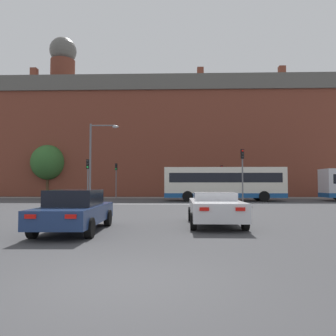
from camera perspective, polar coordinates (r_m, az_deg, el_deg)
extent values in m
plane|color=#3D3D3F|center=(5.91, -8.72, -19.32)|extent=(400.00, 400.00, 0.00)
cube|color=silver|center=(27.18, -0.45, -6.29)|extent=(9.73, 0.30, 0.01)
cube|color=gray|center=(39.31, 0.22, -5.20)|extent=(70.82, 2.50, 0.01)
cube|color=brown|center=(48.60, -1.93, 3.55)|extent=(47.36, 11.83, 14.02)
cube|color=#5B5954|center=(50.12, -1.91, 12.73)|extent=(48.31, 12.30, 2.08)
cube|color=brown|center=(52.27, -22.29, 14.67)|extent=(0.90, 0.90, 2.10)
cube|color=brown|center=(53.29, -8.20, 14.15)|extent=(0.90, 0.90, 2.10)
cube|color=brown|center=(48.61, 5.65, 15.81)|extent=(0.90, 0.90, 2.10)
cube|color=brown|center=(50.51, 19.22, 15.23)|extent=(0.90, 0.90, 2.10)
cylinder|color=brown|center=(53.84, -17.86, 15.28)|extent=(3.58, 3.58, 4.26)
sphere|color=#5B5954|center=(55.07, -17.80, 18.87)|extent=(3.98, 3.98, 3.98)
cube|color=navy|center=(12.16, -15.87, -7.70)|extent=(1.95, 4.78, 0.59)
cube|color=black|center=(12.08, -15.90, -5.01)|extent=(1.63, 2.17, 0.56)
cylinder|color=black|center=(13.85, -17.71, -8.28)|extent=(0.23, 0.64, 0.64)
cylinder|color=black|center=(13.41, -10.43, -8.55)|extent=(0.23, 0.64, 0.64)
cylinder|color=black|center=(11.11, -22.51, -9.61)|extent=(0.23, 0.64, 0.64)
cylinder|color=black|center=(10.56, -13.48, -10.12)|extent=(0.23, 0.64, 0.64)
cube|color=red|center=(10.10, -22.86, -7.79)|extent=(0.32, 0.06, 0.12)
cube|color=red|center=(9.71, -16.59, -8.10)|extent=(0.32, 0.06, 0.12)
cube|color=silver|center=(13.53, 8.18, -7.06)|extent=(1.98, 4.62, 0.68)
cube|color=silver|center=(13.62, 8.12, -4.90)|extent=(1.69, 1.40, 0.33)
cylinder|color=black|center=(14.92, 4.00, -8.00)|extent=(0.23, 0.64, 0.64)
cylinder|color=black|center=(15.09, 11.18, -7.89)|extent=(0.23, 0.64, 0.64)
cylinder|color=black|center=(12.08, 4.44, -9.24)|extent=(0.23, 0.64, 0.64)
cylinder|color=black|center=(12.29, 13.30, -9.06)|extent=(0.23, 0.64, 0.64)
cube|color=red|center=(11.16, 6.33, -7.12)|extent=(0.32, 0.05, 0.12)
cube|color=red|center=(11.31, 12.50, -7.02)|extent=(0.32, 0.05, 0.12)
cube|color=silver|center=(32.42, 9.68, -2.50)|extent=(11.52, 2.57, 2.90)
cube|color=#194C8E|center=(32.44, 9.70, -4.68)|extent=(11.54, 2.59, 0.44)
cube|color=black|center=(32.42, 9.68, -1.70)|extent=(10.60, 2.60, 0.90)
cylinder|color=black|center=(34.33, 15.34, -4.63)|extent=(1.00, 0.28, 1.00)
cylinder|color=black|center=(31.93, 16.39, -4.76)|extent=(1.00, 0.28, 1.00)
cylinder|color=black|center=(33.38, 3.30, -4.78)|extent=(1.00, 0.28, 1.00)
cylinder|color=black|center=(30.91, 3.43, -4.94)|extent=(1.00, 0.28, 1.00)
cylinder|color=slate|center=(28.48, -13.80, -3.10)|extent=(0.12, 0.12, 2.94)
cube|color=black|center=(28.52, -13.76, 0.66)|extent=(0.26, 0.20, 0.80)
sphere|color=black|center=(28.42, -13.83, 1.19)|extent=(0.17, 0.17, 0.17)
sphere|color=black|center=(28.40, -13.83, 0.68)|extent=(0.17, 0.17, 0.17)
sphere|color=#1ED14C|center=(28.39, -13.84, 0.16)|extent=(0.17, 0.17, 0.17)
cylinder|color=slate|center=(39.10, 9.36, -2.95)|extent=(0.12, 0.12, 3.05)
cube|color=black|center=(39.14, 9.34, -0.13)|extent=(0.26, 0.20, 0.80)
sphere|color=red|center=(39.02, 9.36, 0.26)|extent=(0.17, 0.17, 0.17)
sphere|color=black|center=(39.01, 9.36, -0.12)|extent=(0.17, 0.17, 0.17)
sphere|color=black|center=(39.00, 9.36, -0.50)|extent=(0.17, 0.17, 0.17)
cylinder|color=slate|center=(39.53, -9.04, -2.76)|extent=(0.12, 0.12, 3.30)
cube|color=black|center=(39.58, -9.01, 0.21)|extent=(0.26, 0.20, 0.80)
sphere|color=black|center=(39.47, -9.05, 0.59)|extent=(0.17, 0.17, 0.17)
sphere|color=black|center=(39.45, -9.05, 0.22)|extent=(0.17, 0.17, 0.17)
sphere|color=#1ED14C|center=(39.44, -9.05, -0.15)|extent=(0.17, 0.17, 0.17)
cylinder|color=slate|center=(28.18, 12.86, -2.25)|extent=(0.12, 0.12, 3.79)
cube|color=black|center=(28.29, 12.81, 2.41)|extent=(0.26, 0.20, 0.80)
sphere|color=red|center=(28.19, 12.86, 2.95)|extent=(0.17, 0.17, 0.17)
sphere|color=black|center=(28.16, 12.86, 2.43)|extent=(0.17, 0.17, 0.17)
sphere|color=black|center=(28.14, 12.87, 1.91)|extent=(0.17, 0.17, 0.17)
cylinder|color=slate|center=(27.40, -13.39, 0.70)|extent=(0.16, 0.16, 6.59)
cylinder|color=slate|center=(27.51, -11.24, 7.27)|extent=(2.05, 0.10, 0.10)
ellipsoid|color=#B2B2B7|center=(27.29, -9.13, 7.12)|extent=(0.50, 0.36, 0.22)
cylinder|color=#333851|center=(38.69, 2.52, -4.66)|extent=(0.13, 0.13, 0.78)
cylinder|color=#333851|center=(38.53, 2.43, -4.67)|extent=(0.13, 0.13, 0.78)
cube|color=#336B38|center=(38.59, 2.48, -3.64)|extent=(0.35, 0.45, 0.61)
sphere|color=tan|center=(38.59, 2.47, -3.01)|extent=(0.23, 0.23, 0.23)
cylinder|color=#4C3823|center=(45.60, -20.25, -3.04)|extent=(0.36, 0.36, 2.63)
ellipsoid|color=#33662D|center=(45.69, -20.19, 0.93)|extent=(4.36, 4.36, 4.57)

